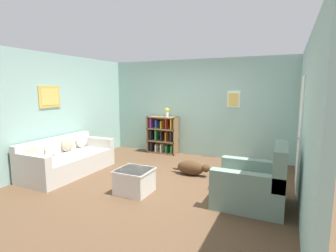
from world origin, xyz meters
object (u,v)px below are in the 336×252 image
at_px(dog, 192,168).
at_px(bookshelf, 163,135).
at_px(vase, 167,112).
at_px(recliner_chair, 254,184).
at_px(coffee_table, 134,180).
at_px(couch, 67,160).

bearing_deg(dog, bookshelf, 133.61).
bearing_deg(bookshelf, vase, -7.18).
relative_size(recliner_chair, coffee_table, 1.78).
relative_size(bookshelf, coffee_table, 1.77).
bearing_deg(coffee_table, dog, 65.71).
height_order(couch, bookshelf, bookshelf).
xyz_separation_m(couch, recliner_chair, (3.90, 0.06, 0.04)).
distance_m(bookshelf, dog, 2.06).
bearing_deg(couch, coffee_table, -9.53).
relative_size(coffee_table, dog, 0.68).
distance_m(coffee_table, dog, 1.46).
height_order(coffee_table, dog, coffee_table).
bearing_deg(bookshelf, coffee_table, -73.97).
height_order(couch, recliner_chair, recliner_chair).
height_order(bookshelf, vase, vase).
distance_m(recliner_chair, vase, 3.66).
height_order(recliner_chair, coffee_table, recliner_chair).
bearing_deg(couch, recliner_chair, 0.89).
distance_m(bookshelf, recliner_chair, 3.69).
relative_size(bookshelf, vase, 4.24).
bearing_deg(coffee_table, bookshelf, 106.03).
relative_size(couch, coffee_table, 3.36).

